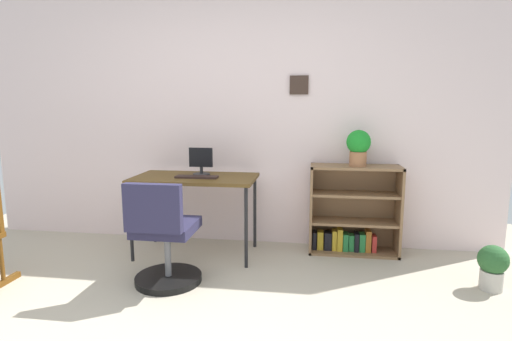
{
  "coord_description": "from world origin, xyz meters",
  "views": [
    {
      "loc": [
        0.78,
        -1.76,
        1.36
      ],
      "look_at": [
        0.32,
        1.47,
        0.84
      ],
      "focal_mm": 27.75,
      "sensor_mm": 36.0,
      "label": 1
    }
  ],
  "objects_px": {
    "bookshelf_low": "(352,214)",
    "potted_plant_on_shelf": "(358,146)",
    "desk": "(195,183)",
    "office_chair": "(164,241)",
    "monitor": "(201,162)",
    "keyboard": "(197,177)",
    "potted_plant_floor": "(493,265)"
  },
  "relations": [
    {
      "from": "desk",
      "to": "office_chair",
      "type": "distance_m",
      "value": 0.76
    },
    {
      "from": "potted_plant_on_shelf",
      "to": "desk",
      "type": "bearing_deg",
      "value": -171.47
    },
    {
      "from": "desk",
      "to": "monitor",
      "type": "bearing_deg",
      "value": 70.79
    },
    {
      "from": "desk",
      "to": "monitor",
      "type": "xyz_separation_m",
      "value": [
        0.03,
        0.1,
        0.18
      ]
    },
    {
      "from": "monitor",
      "to": "keyboard",
      "type": "height_order",
      "value": "monitor"
    },
    {
      "from": "office_chair",
      "to": "potted_plant_floor",
      "type": "bearing_deg",
      "value": 6.33
    },
    {
      "from": "potted_plant_on_shelf",
      "to": "monitor",
      "type": "bearing_deg",
      "value": -175.03
    },
    {
      "from": "desk",
      "to": "potted_plant_on_shelf",
      "type": "xyz_separation_m",
      "value": [
        1.47,
        0.22,
        0.34
      ]
    },
    {
      "from": "keyboard",
      "to": "monitor",
      "type": "bearing_deg",
      "value": 91.44
    },
    {
      "from": "bookshelf_low",
      "to": "potted_plant_on_shelf",
      "type": "distance_m",
      "value": 0.65
    },
    {
      "from": "desk",
      "to": "keyboard",
      "type": "height_order",
      "value": "keyboard"
    },
    {
      "from": "monitor",
      "to": "potted_plant_on_shelf",
      "type": "bearing_deg",
      "value": 4.97
    },
    {
      "from": "keyboard",
      "to": "bookshelf_low",
      "type": "height_order",
      "value": "bookshelf_low"
    },
    {
      "from": "keyboard",
      "to": "potted_plant_floor",
      "type": "bearing_deg",
      "value": -8.21
    },
    {
      "from": "keyboard",
      "to": "potted_plant_on_shelf",
      "type": "distance_m",
      "value": 1.49
    },
    {
      "from": "potted_plant_on_shelf",
      "to": "potted_plant_floor",
      "type": "height_order",
      "value": "potted_plant_on_shelf"
    },
    {
      "from": "bookshelf_low",
      "to": "keyboard",
      "type": "bearing_deg",
      "value": -166.28
    },
    {
      "from": "desk",
      "to": "bookshelf_low",
      "type": "height_order",
      "value": "bookshelf_low"
    },
    {
      "from": "bookshelf_low",
      "to": "potted_plant_on_shelf",
      "type": "height_order",
      "value": "potted_plant_on_shelf"
    },
    {
      "from": "potted_plant_on_shelf",
      "to": "potted_plant_floor",
      "type": "xyz_separation_m",
      "value": [
        0.94,
        -0.63,
        -0.82
      ]
    },
    {
      "from": "monitor",
      "to": "keyboard",
      "type": "xyz_separation_m",
      "value": [
        0.0,
        -0.16,
        -0.11
      ]
    },
    {
      "from": "keyboard",
      "to": "office_chair",
      "type": "relative_size",
      "value": 0.45
    },
    {
      "from": "desk",
      "to": "office_chair",
      "type": "bearing_deg",
      "value": -93.83
    },
    {
      "from": "desk",
      "to": "potted_plant_on_shelf",
      "type": "relative_size",
      "value": 3.37
    },
    {
      "from": "office_chair",
      "to": "bookshelf_low",
      "type": "bearing_deg",
      "value": 32.77
    },
    {
      "from": "office_chair",
      "to": "bookshelf_low",
      "type": "relative_size",
      "value": 1.01
    },
    {
      "from": "monitor",
      "to": "potted_plant_floor",
      "type": "bearing_deg",
      "value": -11.99
    },
    {
      "from": "potted_plant_floor",
      "to": "bookshelf_low",
      "type": "bearing_deg",
      "value": 144.73
    },
    {
      "from": "potted_plant_floor",
      "to": "keyboard",
      "type": "bearing_deg",
      "value": 171.79
    },
    {
      "from": "potted_plant_on_shelf",
      "to": "potted_plant_floor",
      "type": "relative_size",
      "value": 0.95
    },
    {
      "from": "potted_plant_floor",
      "to": "potted_plant_on_shelf",
      "type": "bearing_deg",
      "value": 146.25
    },
    {
      "from": "monitor",
      "to": "keyboard",
      "type": "bearing_deg",
      "value": -88.56
    }
  ]
}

